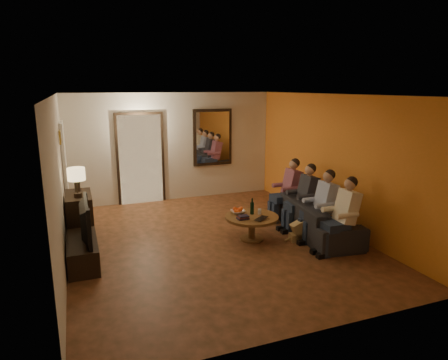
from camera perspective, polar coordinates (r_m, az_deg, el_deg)
name	(u,v)px	position (r m, az deg, el deg)	size (l,w,h in m)	color
floor	(214,241)	(7.32, -1.38, -8.72)	(5.00, 6.00, 0.01)	#432B12
ceiling	(214,95)	(6.79, -1.51, 12.07)	(5.00, 6.00, 0.01)	white
back_wall	(173,147)	(9.78, -7.28, 4.67)	(5.00, 0.02, 2.60)	beige
front_wall	(308,226)	(4.33, 11.89, -6.47)	(5.00, 0.02, 2.60)	beige
left_wall	(59,183)	(6.58, -22.46, -0.41)	(0.02, 6.00, 2.60)	beige
right_wall	(334,162)	(8.10, 15.51, 2.53)	(0.02, 6.00, 2.60)	beige
orange_accent	(334,162)	(8.10, 15.45, 2.52)	(0.01, 6.00, 2.60)	orange
kitchen_doorway	(141,160)	(9.65, -11.83, 2.88)	(1.00, 0.06, 2.10)	#FFE0A5
door_trim	(141,160)	(9.64, -11.82, 2.87)	(1.12, 0.04, 2.22)	black
fridge_glimpse	(151,165)	(9.72, -10.34, 2.12)	(0.45, 0.03, 1.70)	silver
mirror_frame	(213,137)	(9.99, -1.64, 6.11)	(1.00, 0.05, 1.40)	black
mirror_glass	(213,137)	(9.97, -1.59, 6.09)	(0.86, 0.02, 1.26)	white
white_door	(65,172)	(8.88, -21.73, 1.13)	(0.06, 0.85, 2.04)	white
framed_art	(60,137)	(7.77, -22.39, 5.68)	(0.03, 0.28, 0.24)	#B28C33
art_canvas	(61,137)	(7.77, -22.28, 5.69)	(0.01, 0.22, 0.18)	brown
dresser	(80,216)	(7.80, -19.89, -4.89)	(0.45, 0.94, 0.83)	black
table_lamp	(77,182)	(7.41, -20.27, -0.33)	(0.30, 0.30, 0.54)	beige
flower_vase	(77,180)	(7.85, -20.29, 0.02)	(0.14, 0.14, 0.44)	red
tv_stand	(83,252)	(6.75, -19.52, -9.66)	(0.45, 1.20, 0.40)	black
tv	(80,221)	(6.57, -19.86, -5.51)	(0.14, 1.10, 0.63)	black
sofa	(317,217)	(7.78, 13.12, -5.23)	(0.86, 2.20, 0.64)	black
person_a	(343,218)	(6.95, 16.66, -5.27)	(0.60, 0.40, 1.20)	tan
person_b	(322,208)	(7.41, 13.87, -3.94)	(0.60, 0.40, 1.20)	tan
person_c	(304,200)	(7.88, 11.41, -2.77)	(0.60, 0.40, 1.20)	tan
person_d	(289,192)	(8.38, 9.25, -1.72)	(0.60, 0.40, 1.20)	tan
dog	(304,226)	(7.40, 11.32, -6.43)	(0.56, 0.24, 0.56)	olive
coffee_table	(252,228)	(7.34, 3.96, -6.81)	(0.97, 0.97, 0.45)	brown
bowl	(238,212)	(7.38, 2.00, -4.57)	(0.26, 0.26, 0.06)	white
oranges	(238,208)	(7.36, 2.01, -4.07)	(0.20, 0.20, 0.08)	#F75214
wine_bottle	(252,206)	(7.33, 4.04, -3.72)	(0.07, 0.07, 0.31)	black
wine_glass	(260,211)	(7.37, 5.11, -4.50)	(0.06, 0.06, 0.10)	silver
book_stack	(243,217)	(7.08, 2.70, -5.32)	(0.20, 0.15, 0.07)	black
laptop	(264,219)	(7.07, 5.68, -5.61)	(0.33, 0.21, 0.03)	black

